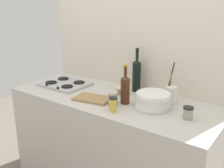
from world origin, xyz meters
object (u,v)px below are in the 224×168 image
utensil_crock (171,94)px  condiment_jar_front (113,104)px  condiment_jar_rear (188,113)px  cutting_board (93,99)px  plate_stack (153,101)px  wine_bottle_mid_left (125,89)px  wine_bottle_leftmost (137,75)px  stovetop_hob (65,84)px  condiment_jar_spare (113,99)px  mixing_bowl (121,90)px

utensil_crock → condiment_jar_front: (-0.27, -0.41, -0.02)m
condiment_jar_front → condiment_jar_rear: (0.49, 0.20, -0.01)m
cutting_board → condiment_jar_rear: bearing=7.6°
plate_stack → wine_bottle_mid_left: wine_bottle_mid_left is taller
wine_bottle_leftmost → stovetop_hob: bearing=-157.7°
stovetop_hob → wine_bottle_mid_left: size_ratio=1.34×
cutting_board → condiment_jar_spare: bearing=0.1°
utensil_crock → condiment_jar_rear: utensil_crock is taller
wine_bottle_mid_left → cutting_board: (-0.26, -0.09, -0.11)m
utensil_crock → condiment_jar_front: 0.49m
condiment_jar_front → condiment_jar_spare: bearing=126.6°
plate_stack → utensil_crock: (0.06, 0.18, 0.01)m
condiment_jar_spare → cutting_board: size_ratio=0.36×
mixing_bowl → cutting_board: (-0.11, -0.25, -0.03)m
plate_stack → wine_bottle_leftmost: wine_bottle_leftmost is taller
condiment_jar_rear → mixing_bowl: bearing=167.0°
mixing_bowl → condiment_jar_front: (0.17, -0.35, 0.02)m
condiment_jar_front → wine_bottle_leftmost: bearing=101.9°
stovetop_hob → condiment_jar_spare: 0.68m
cutting_board → condiment_jar_front: bearing=-19.6°
wine_bottle_mid_left → condiment_jar_spare: wine_bottle_mid_left is taller
plate_stack → cutting_board: size_ratio=0.89×
mixing_bowl → cutting_board: bearing=-113.1°
condiment_jar_front → condiment_jar_spare: size_ratio=1.03×
stovetop_hob → condiment_jar_rear: size_ratio=4.94×
utensil_crock → condiment_jar_front: bearing=-123.1°
stovetop_hob → wine_bottle_leftmost: 0.70m
plate_stack → wine_bottle_mid_left: size_ratio=0.83×
mixing_bowl → condiment_jar_rear: 0.67m
wine_bottle_leftmost → mixing_bowl: (-0.06, -0.15, -0.11)m
condiment_jar_spare → stovetop_hob: bearing=168.1°
stovetop_hob → condiment_jar_spare: (0.67, -0.14, 0.04)m
stovetop_hob → cutting_board: (0.46, -0.14, -0.00)m
stovetop_hob → condiment_jar_front: size_ratio=3.89×
plate_stack → mixing_bowl: 0.40m
condiment_jar_front → condiment_jar_spare: 0.12m
stovetop_hob → plate_stack: plate_stack is taller
stovetop_hob → mixing_bowl: (0.57, 0.11, 0.02)m
condiment_jar_front → mixing_bowl: bearing=115.7°
stovetop_hob → condiment_jar_rear: (1.23, -0.04, 0.03)m
cutting_board → mixing_bowl: bearing=66.9°
mixing_bowl → condiment_jar_front: bearing=-64.3°
utensil_crock → condiment_jar_rear: size_ratio=3.72×
stovetop_hob → wine_bottle_leftmost: size_ratio=1.11×
wine_bottle_leftmost → condiment_jar_front: wine_bottle_leftmost is taller
wine_bottle_mid_left → condiment_jar_front: 0.20m
utensil_crock → condiment_jar_rear: bearing=-43.3°
plate_stack → cutting_board: bearing=-165.3°
wine_bottle_mid_left → mixing_bowl: wine_bottle_mid_left is taller
plate_stack → wine_bottle_leftmost: 0.42m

